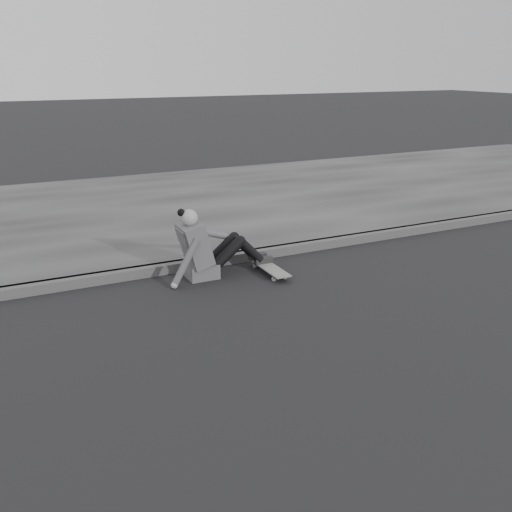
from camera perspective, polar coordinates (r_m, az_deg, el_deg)
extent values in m
plane|color=black|center=(5.34, 7.89, -9.04)|extent=(80.00, 80.00, 0.00)
cube|color=#454545|center=(7.42, -3.12, -0.29)|extent=(24.00, 0.16, 0.12)
cube|color=#383838|center=(10.16, -9.80, 4.71)|extent=(24.00, 6.00, 0.12)
cylinder|color=gray|center=(6.81, 1.78, -2.32)|extent=(0.03, 0.05, 0.05)
cylinder|color=gray|center=(6.88, 2.89, -2.12)|extent=(0.03, 0.05, 0.05)
cylinder|color=gray|center=(7.25, -0.12, -0.99)|extent=(0.03, 0.05, 0.05)
cylinder|color=gray|center=(7.31, 0.93, -0.82)|extent=(0.03, 0.05, 0.05)
cube|color=#2A292C|center=(6.84, 2.34, -2.00)|extent=(0.16, 0.04, 0.03)
cube|color=#2A292C|center=(7.27, 0.41, -0.70)|extent=(0.16, 0.04, 0.03)
cube|color=slate|center=(7.04, 1.35, -1.14)|extent=(0.20, 0.78, 0.02)
cube|color=#4F4F51|center=(6.95, -5.48, -1.41)|extent=(0.36, 0.34, 0.18)
cube|color=#4F4F51|center=(6.82, -6.11, 1.19)|extent=(0.37, 0.40, 0.57)
cube|color=#4F4F51|center=(6.75, -7.18, 2.01)|extent=(0.14, 0.30, 0.20)
cylinder|color=#979797|center=(6.74, -6.58, 3.08)|extent=(0.09, 0.09, 0.08)
sphere|color=#979797|center=(6.71, -6.69, 3.81)|extent=(0.20, 0.20, 0.20)
sphere|color=black|center=(6.68, -7.50, 4.33)|extent=(0.09, 0.09, 0.09)
cylinder|color=black|center=(6.92, -2.82, 0.27)|extent=(0.43, 0.13, 0.39)
cylinder|color=black|center=(7.08, -3.40, 0.68)|extent=(0.43, 0.13, 0.39)
cylinder|color=black|center=(7.04, -0.58, 0.57)|extent=(0.35, 0.11, 0.36)
cylinder|color=black|center=(7.19, -1.19, 0.97)|extent=(0.35, 0.11, 0.36)
sphere|color=black|center=(6.94, -1.59, 1.51)|extent=(0.13, 0.13, 0.13)
sphere|color=black|center=(7.10, -2.19, 1.90)|extent=(0.13, 0.13, 0.13)
cube|color=#252525|center=(7.16, 0.76, -0.43)|extent=(0.24, 0.08, 0.07)
cube|color=#252525|center=(7.32, 0.13, -0.01)|extent=(0.24, 0.08, 0.07)
cylinder|color=#4F4F51|center=(6.62, -7.07, -0.69)|extent=(0.38, 0.08, 0.58)
sphere|color=#979797|center=(6.65, -8.18, -2.93)|extent=(0.08, 0.08, 0.08)
cylinder|color=#4F4F51|center=(7.03, -4.74, 2.27)|extent=(0.48, 0.08, 0.21)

